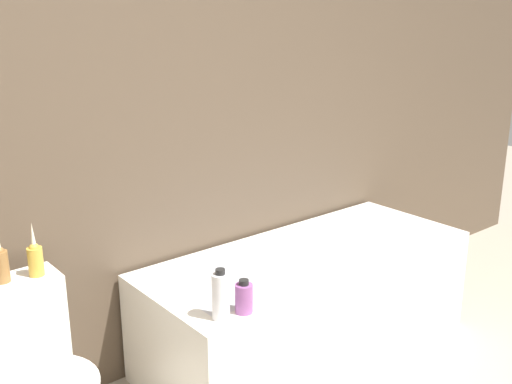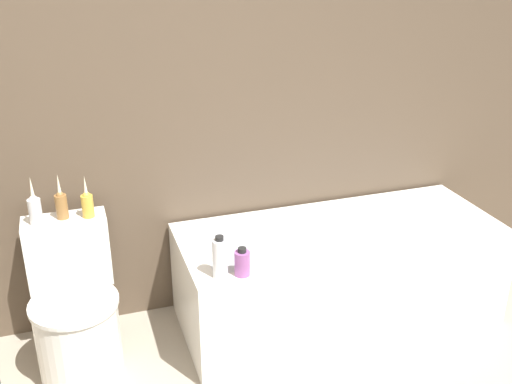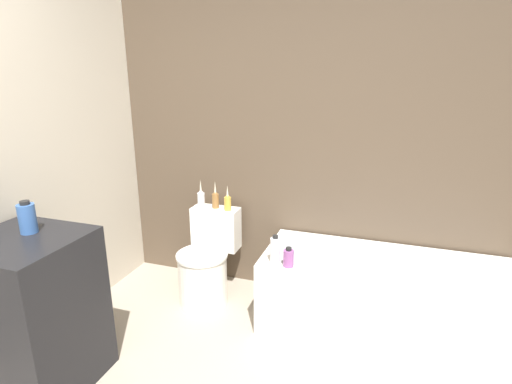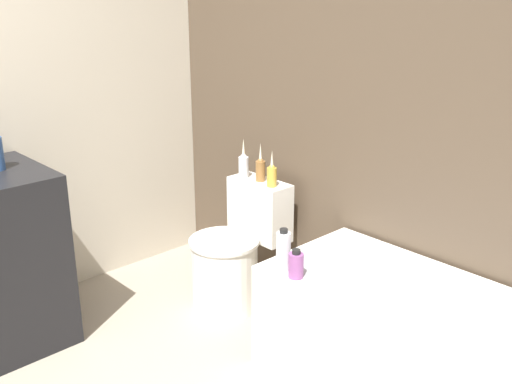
{
  "view_description": "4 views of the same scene",
  "coord_description": "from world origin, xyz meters",
  "px_view_note": "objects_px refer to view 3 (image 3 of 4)",
  "views": [
    {
      "loc": [
        -1.11,
        -0.07,
        1.61
      ],
      "look_at": [
        0.28,
        1.62,
        0.94
      ],
      "focal_mm": 42.0,
      "sensor_mm": 36.0,
      "label": 1
    },
    {
      "loc": [
        -0.51,
        -0.64,
        1.9
      ],
      "look_at": [
        0.21,
        1.53,
        0.91
      ],
      "focal_mm": 42.0,
      "sensor_mm": 36.0,
      "label": 2
    },
    {
      "loc": [
        0.69,
        -0.76,
        1.73
      ],
      "look_at": [
        -0.11,
        1.62,
        0.97
      ],
      "focal_mm": 28.0,
      "sensor_mm": 36.0,
      "label": 3
    },
    {
      "loc": [
        1.76,
        -0.22,
        1.75
      ],
      "look_at": [
        -0.1,
        1.52,
        0.86
      ],
      "focal_mm": 42.0,
      "sensor_mm": 36.0,
      "label": 4
    }
  ],
  "objects_px": {
    "soap_bottle_glass": "(27,218)",
    "toilet": "(207,264)",
    "bathtub": "(383,296)",
    "vase_gold": "(201,198)",
    "vase_bronze": "(228,202)",
    "shampoo_bottle_short": "(288,258)",
    "vase_silver": "(215,199)",
    "shampoo_bottle_tall": "(275,250)"
  },
  "relations": [
    {
      "from": "bathtub",
      "to": "vase_bronze",
      "type": "bearing_deg",
      "value": 171.71
    },
    {
      "from": "vase_silver",
      "to": "shampoo_bottle_short",
      "type": "height_order",
      "value": "vase_silver"
    },
    {
      "from": "bathtub",
      "to": "vase_silver",
      "type": "relative_size",
      "value": 7.51
    },
    {
      "from": "toilet",
      "to": "vase_gold",
      "type": "height_order",
      "value": "vase_gold"
    },
    {
      "from": "toilet",
      "to": "soap_bottle_glass",
      "type": "bearing_deg",
      "value": -116.88
    },
    {
      "from": "soap_bottle_glass",
      "to": "shampoo_bottle_short",
      "type": "bearing_deg",
      "value": 32.07
    },
    {
      "from": "soap_bottle_glass",
      "to": "shampoo_bottle_short",
      "type": "distance_m",
      "value": 1.53
    },
    {
      "from": "vase_gold",
      "to": "shampoo_bottle_short",
      "type": "relative_size",
      "value": 1.72
    },
    {
      "from": "vase_silver",
      "to": "shampoo_bottle_tall",
      "type": "relative_size",
      "value": 1.11
    },
    {
      "from": "bathtub",
      "to": "vase_bronze",
      "type": "xyz_separation_m",
      "value": [
        -1.21,
        0.18,
        0.5
      ]
    },
    {
      "from": "vase_silver",
      "to": "soap_bottle_glass",
      "type": "bearing_deg",
      "value": -113.04
    },
    {
      "from": "toilet",
      "to": "vase_gold",
      "type": "relative_size",
      "value": 3.0
    },
    {
      "from": "bathtub",
      "to": "soap_bottle_glass",
      "type": "height_order",
      "value": "soap_bottle_glass"
    },
    {
      "from": "bathtub",
      "to": "vase_silver",
      "type": "bearing_deg",
      "value": 171.46
    },
    {
      "from": "soap_bottle_glass",
      "to": "vase_bronze",
      "type": "bearing_deg",
      "value": 62.27
    },
    {
      "from": "bathtub",
      "to": "vase_gold",
      "type": "height_order",
      "value": "vase_gold"
    },
    {
      "from": "vase_silver",
      "to": "vase_bronze",
      "type": "relative_size",
      "value": 1.08
    },
    {
      "from": "vase_gold",
      "to": "shampoo_bottle_tall",
      "type": "relative_size",
      "value": 1.16
    },
    {
      "from": "vase_bronze",
      "to": "shampoo_bottle_tall",
      "type": "bearing_deg",
      "value": -39.95
    },
    {
      "from": "vase_bronze",
      "to": "shampoo_bottle_tall",
      "type": "height_order",
      "value": "vase_bronze"
    },
    {
      "from": "vase_bronze",
      "to": "toilet",
      "type": "bearing_deg",
      "value": -122.4
    },
    {
      "from": "toilet",
      "to": "vase_silver",
      "type": "xyz_separation_m",
      "value": [
        -0.0,
        0.2,
        0.47
      ]
    },
    {
      "from": "vase_bronze",
      "to": "shampoo_bottle_short",
      "type": "relative_size",
      "value": 1.52
    },
    {
      "from": "soap_bottle_glass",
      "to": "toilet",
      "type": "bearing_deg",
      "value": 63.12
    },
    {
      "from": "soap_bottle_glass",
      "to": "vase_gold",
      "type": "height_order",
      "value": "soap_bottle_glass"
    },
    {
      "from": "bathtub",
      "to": "soap_bottle_glass",
      "type": "relative_size",
      "value": 9.16
    },
    {
      "from": "toilet",
      "to": "shampoo_bottle_short",
      "type": "bearing_deg",
      "value": -20.27
    },
    {
      "from": "vase_silver",
      "to": "shampoo_bottle_tall",
      "type": "xyz_separation_m",
      "value": [
        0.62,
        -0.45,
        -0.15
      ]
    },
    {
      "from": "bathtub",
      "to": "soap_bottle_glass",
      "type": "distance_m",
      "value": 2.25
    },
    {
      "from": "vase_silver",
      "to": "vase_bronze",
      "type": "xyz_separation_m",
      "value": [
        0.11,
        -0.02,
        -0.0
      ]
    },
    {
      "from": "shampoo_bottle_tall",
      "to": "soap_bottle_glass",
      "type": "bearing_deg",
      "value": -145.28
    },
    {
      "from": "soap_bottle_glass",
      "to": "shampoo_bottle_tall",
      "type": "bearing_deg",
      "value": 34.72
    },
    {
      "from": "vase_bronze",
      "to": "shampoo_bottle_tall",
      "type": "relative_size",
      "value": 1.03
    },
    {
      "from": "bathtub",
      "to": "shampoo_bottle_tall",
      "type": "xyz_separation_m",
      "value": [
        -0.7,
        -0.25,
        0.35
      ]
    },
    {
      "from": "bathtub",
      "to": "toilet",
      "type": "bearing_deg",
      "value": -179.9
    },
    {
      "from": "vase_silver",
      "to": "bathtub",
      "type": "bearing_deg",
      "value": -8.54
    },
    {
      "from": "bathtub",
      "to": "vase_gold",
      "type": "distance_m",
      "value": 1.54
    },
    {
      "from": "vase_gold",
      "to": "shampoo_bottle_short",
      "type": "distance_m",
      "value": 0.96
    },
    {
      "from": "shampoo_bottle_tall",
      "to": "vase_silver",
      "type": "bearing_deg",
      "value": 144.22
    },
    {
      "from": "vase_gold",
      "to": "vase_bronze",
      "type": "xyz_separation_m",
      "value": [
        0.23,
        0.0,
        -0.01
      ]
    },
    {
      "from": "vase_silver",
      "to": "shampoo_bottle_tall",
      "type": "distance_m",
      "value": 0.78
    },
    {
      "from": "vase_silver",
      "to": "vase_bronze",
      "type": "distance_m",
      "value": 0.12
    }
  ]
}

